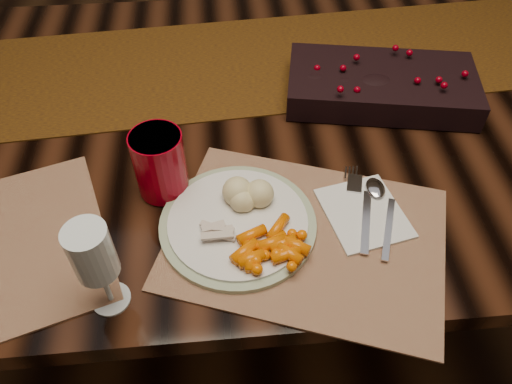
{
  "coord_description": "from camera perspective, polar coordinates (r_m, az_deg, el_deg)",
  "views": [
    {
      "loc": [
        -0.08,
        -0.82,
        1.42
      ],
      "look_at": [
        -0.03,
        -0.27,
        0.8
      ],
      "focal_mm": 35.0,
      "sensor_mm": 36.0,
      "label": 1
    }
  ],
  "objects": [
    {
      "name": "placemat_main",
      "position": [
        0.83,
        5.76,
        -5.17
      ],
      "size": [
        0.53,
        0.46,
        0.0
      ],
      "primitive_type": "cube",
      "rotation": [
        0.0,
        0.0,
        -0.35
      ],
      "color": "brown",
      "rests_on": "dining_table"
    },
    {
      "name": "mashed_potatoes",
      "position": [
        0.85,
        -1.22,
        0.58
      ],
      "size": [
        0.1,
        0.09,
        0.05
      ],
      "primitive_type": null,
      "rotation": [
        0.0,
        0.0,
        0.22
      ],
      "color": "#C9BC83",
      "rests_on": "dinner_plate"
    },
    {
      "name": "wine_glass",
      "position": [
        0.73,
        -17.54,
        -8.39
      ],
      "size": [
        0.06,
        0.06,
        0.17
      ],
      "primitive_type": null,
      "rotation": [
        0.0,
        0.0,
        0.0
      ],
      "color": "white",
      "rests_on": "dining_table"
    },
    {
      "name": "table_runner",
      "position": [
        1.2,
        -3.01,
        14.29
      ],
      "size": [
        1.9,
        0.52,
        0.0
      ],
      "primitive_type": "cube",
      "rotation": [
        0.0,
        0.0,
        0.07
      ],
      "color": "#381D07",
      "rests_on": "dining_table"
    },
    {
      "name": "fork",
      "position": [
        0.87,
        12.13,
        -2.16
      ],
      "size": [
        0.07,
        0.17,
        0.0
      ],
      "primitive_type": null,
      "rotation": [
        0.0,
        0.0,
        -0.28
      ],
      "color": "silver",
      "rests_on": "napkin"
    },
    {
      "name": "spoon",
      "position": [
        0.87,
        14.43,
        -2.6
      ],
      "size": [
        0.09,
        0.17,
        0.0
      ],
      "primitive_type": null,
      "rotation": [
        0.0,
        0.0,
        -0.35
      ],
      "color": "silver",
      "rests_on": "napkin"
    },
    {
      "name": "turkey_shreds",
      "position": [
        0.81,
        -3.97,
        -4.43
      ],
      "size": [
        0.09,
        0.08,
        0.02
      ],
      "primitive_type": null,
      "rotation": [
        0.0,
        0.0,
        -0.23
      ],
      "color": "#B4A6A0",
      "rests_on": "dinner_plate"
    },
    {
      "name": "centerpiece",
      "position": [
        1.1,
        14.21,
        12.13
      ],
      "size": [
        0.42,
        0.27,
        0.08
      ],
      "primitive_type": null,
      "rotation": [
        0.0,
        0.0,
        -0.19
      ],
      "color": "black",
      "rests_on": "table_runner"
    },
    {
      "name": "red_cup",
      "position": [
        0.87,
        -10.94,
        3.22
      ],
      "size": [
        0.11,
        0.11,
        0.12
      ],
      "primitive_type": "cylinder",
      "rotation": [
        0.0,
        0.0,
        0.26
      ],
      "color": "maroon",
      "rests_on": "placemat_main"
    },
    {
      "name": "baby_carrots",
      "position": [
        0.79,
        1.45,
        -5.52
      ],
      "size": [
        0.12,
        0.11,
        0.02
      ],
      "primitive_type": null,
      "rotation": [
        0.0,
        0.0,
        -0.2
      ],
      "color": "#DD5C00",
      "rests_on": "dinner_plate"
    },
    {
      "name": "napkin",
      "position": [
        0.88,
        12.21,
        -2.36
      ],
      "size": [
        0.16,
        0.17,
        0.01
      ],
      "primitive_type": "cube",
      "rotation": [
        0.0,
        0.0,
        0.21
      ],
      "color": "silver",
      "rests_on": "placemat_main"
    },
    {
      "name": "dinner_plate",
      "position": [
        0.84,
        -2.09,
        -3.56
      ],
      "size": [
        0.28,
        0.28,
        0.01
      ],
      "primitive_type": "cylinder",
      "rotation": [
        0.0,
        0.0,
        -0.08
      ],
      "color": "silver",
      "rests_on": "placemat_main"
    },
    {
      "name": "dining_table",
      "position": [
        1.33,
        0.2,
        -3.51
      ],
      "size": [
        1.8,
        1.0,
        0.75
      ],
      "primitive_type": "cube",
      "color": "black",
      "rests_on": "floor"
    },
    {
      "name": "floor",
      "position": [
        1.64,
        0.17,
        -11.65
      ],
      "size": [
        5.0,
        5.0,
        0.0
      ],
      "primitive_type": "plane",
      "color": "black",
      "rests_on": "ground"
    }
  ]
}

